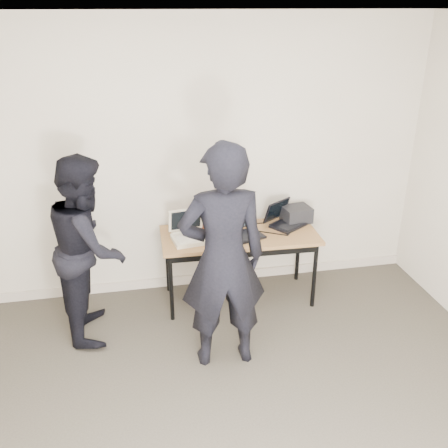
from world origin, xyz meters
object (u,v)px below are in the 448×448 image
object	(u,v)px
leather_satchel	(217,214)
laptop_right	(284,220)
equipment_box	(296,214)
desk	(240,240)
laptop_beige	(190,234)
person_typist	(223,259)
person_observer	(88,247)
laptop_center	(244,230)

from	to	relation	value
leather_satchel	laptop_right	bearing A→B (deg)	-5.39
laptop_right	equipment_box	size ratio (longest dim) A/B	1.65
desk	laptop_beige	distance (m)	0.50
laptop_beige	person_typist	world-z (taller)	person_typist
desk	person_observer	world-z (taller)	person_observer
leather_satchel	person_typist	bearing A→B (deg)	-95.23
laptop_right	laptop_center	bearing A→B (deg)	165.81
person_typist	laptop_center	bearing A→B (deg)	-113.08
leather_satchel	person_typist	world-z (taller)	person_typist
laptop_right	person_typist	size ratio (longest dim) A/B	0.24
laptop_right	person_typist	xyz separation A→B (m)	(-0.82, -1.01, 0.17)
equipment_box	person_typist	xyz separation A→B (m)	(-0.97, -1.07, 0.14)
desk	laptop_right	world-z (taller)	laptop_right
laptop_right	equipment_box	distance (m)	0.16
laptop_center	laptop_right	xyz separation A→B (m)	(0.45, 0.16, 0.00)
desk	person_observer	bearing A→B (deg)	-169.38
laptop_center	person_typist	bearing A→B (deg)	-133.10
laptop_center	leather_satchel	xyz separation A→B (m)	(-0.21, 0.26, 0.07)
laptop_right	equipment_box	bearing A→B (deg)	-12.11
laptop_center	person_typist	size ratio (longest dim) A/B	0.21
equipment_box	person_typist	size ratio (longest dim) A/B	0.14
laptop_right	person_observer	bearing A→B (deg)	156.71
leather_satchel	person_observer	distance (m)	1.29
desk	equipment_box	distance (m)	0.67
desk	laptop_center	xyz separation A→B (m)	(0.03, -0.03, 0.11)
person_typist	person_observer	size ratio (longest dim) A/B	1.14
person_observer	equipment_box	bearing A→B (deg)	-78.26
laptop_beige	equipment_box	size ratio (longest dim) A/B	1.39
laptop_center	person_observer	size ratio (longest dim) A/B	0.23
laptop_beige	person_typist	distance (m)	0.89
leather_satchel	person_typist	size ratio (longest dim) A/B	0.20
laptop_beige	leather_satchel	distance (m)	0.40
desk	person_typist	world-z (taller)	person_typist
equipment_box	person_typist	bearing A→B (deg)	-132.16
laptop_right	person_observer	xyz separation A→B (m)	(-1.87, -0.35, 0.05)
equipment_box	leather_satchel	bearing A→B (deg)	177.48
laptop_beige	person_observer	size ratio (longest dim) A/B	0.23
laptop_center	equipment_box	world-z (taller)	laptop_center
leather_satchel	equipment_box	distance (m)	0.81
person_typist	laptop_beige	bearing A→B (deg)	-79.71
laptop_right	person_observer	size ratio (longest dim) A/B	0.27
laptop_center	person_typist	distance (m)	0.94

